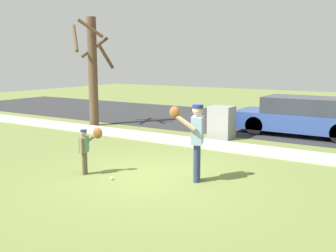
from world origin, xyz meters
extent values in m
plane|color=olive|center=(0.00, 3.50, 0.00)|extent=(48.00, 48.00, 0.00)
cube|color=#B2B2AD|center=(0.00, 3.60, 0.03)|extent=(36.00, 1.20, 0.06)
cube|color=#2D2D30|center=(0.00, 8.60, 0.01)|extent=(36.00, 6.80, 0.02)
cylinder|color=navy|center=(0.97, 0.08, 0.42)|extent=(0.13, 0.13, 0.83)
cylinder|color=navy|center=(0.91, 0.23, 0.42)|extent=(0.13, 0.13, 0.83)
cube|color=#8CADC6|center=(0.94, 0.16, 1.13)|extent=(0.35, 0.45, 0.59)
sphere|color=tan|center=(0.94, 0.16, 1.55)|extent=(0.23, 0.23, 0.23)
cylinder|color=navy|center=(0.94, 0.16, 1.63)|extent=(0.24, 0.24, 0.07)
cylinder|color=tan|center=(0.79, -0.16, 1.34)|extent=(0.51, 0.27, 0.40)
ellipsoid|color=brown|center=(0.61, -0.23, 1.52)|extent=(0.26, 0.21, 0.26)
cylinder|color=tan|center=(0.85, 0.39, 1.14)|extent=(0.10, 0.10, 0.55)
cylinder|color=brown|center=(-1.50, -0.71, 0.26)|extent=(0.08, 0.08, 0.52)
cylinder|color=brown|center=(-1.46, -0.81, 0.26)|extent=(0.08, 0.08, 0.52)
cube|color=#4C7251|center=(-1.48, -0.76, 0.70)|extent=(0.22, 0.28, 0.37)
sphere|color=#A87A5B|center=(-1.48, -0.76, 0.97)|extent=(0.14, 0.14, 0.14)
cylinder|color=navy|center=(-1.48, -0.76, 1.02)|extent=(0.15, 0.15, 0.04)
cylinder|color=#A87A5B|center=(-1.39, -0.56, 0.83)|extent=(0.32, 0.17, 0.25)
ellipsoid|color=brown|center=(-1.28, -0.52, 0.95)|extent=(0.26, 0.21, 0.26)
cylinder|color=#A87A5B|center=(-1.43, -0.90, 0.71)|extent=(0.06, 0.06, 0.35)
sphere|color=white|center=(-0.67, -0.77, 0.04)|extent=(0.07, 0.07, 0.07)
cube|color=gray|center=(-0.63, 4.81, 0.54)|extent=(0.76, 0.65, 1.08)
cylinder|color=brown|center=(-6.09, 4.50, 2.13)|extent=(0.37, 0.37, 4.26)
cylinder|color=brown|center=(-5.55, 4.66, 2.77)|extent=(0.53, 1.36, 1.02)
cylinder|color=brown|center=(-6.32, 4.89, 3.11)|extent=(1.05, 0.68, 0.85)
cylinder|color=brown|center=(-6.50, 4.02, 3.45)|extent=(1.25, 1.11, 1.14)
cylinder|color=brown|center=(-5.84, 4.20, 3.79)|extent=(0.83, 0.72, 0.74)
cube|color=#2D478C|center=(1.51, 6.75, 0.50)|extent=(4.50, 1.80, 0.60)
cube|color=#2D333D|center=(1.51, 6.75, 1.07)|extent=(2.47, 1.66, 0.55)
cylinder|color=black|center=(0.11, 7.54, 0.34)|extent=(0.64, 0.22, 0.64)
cylinder|color=black|center=(0.11, 5.96, 0.34)|extent=(0.64, 0.22, 0.64)
camera|label=1|loc=(4.80, -7.07, 2.58)|focal=41.83mm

